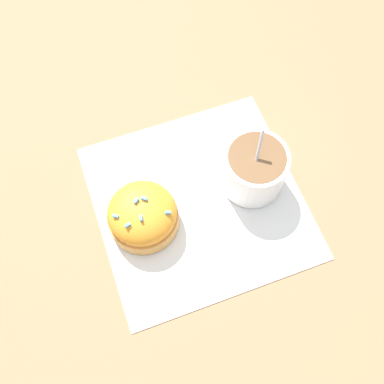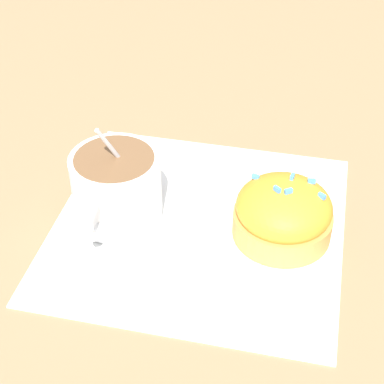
{
  "view_description": "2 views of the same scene",
  "coord_description": "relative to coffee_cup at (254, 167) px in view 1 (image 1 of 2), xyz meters",
  "views": [
    {
      "loc": [
        0.08,
        0.22,
        0.56
      ],
      "look_at": [
        0.01,
        -0.0,
        0.04
      ],
      "focal_mm": 42.0,
      "sensor_mm": 36.0,
      "label": 1
    },
    {
      "loc": [
        0.11,
        -0.44,
        0.41
      ],
      "look_at": [
        -0.01,
        0.0,
        0.04
      ],
      "focal_mm": 60.0,
      "sensor_mm": 36.0,
      "label": 2
    }
  ],
  "objects": [
    {
      "name": "ground_plane",
      "position": [
        0.08,
        0.01,
        -0.04
      ],
      "size": [
        3.0,
        3.0,
        0.0
      ],
      "primitive_type": "plane",
      "color": "#93704C"
    },
    {
      "name": "coffee_cup",
      "position": [
        0.0,
        0.0,
        0.0
      ],
      "size": [
        0.08,
        0.11,
        0.11
      ],
      "color": "white",
      "rests_on": "paper_napkin"
    },
    {
      "name": "paper_napkin",
      "position": [
        0.08,
        0.01,
        -0.04
      ],
      "size": [
        0.28,
        0.28,
        0.0
      ],
      "color": "white",
      "rests_on": "ground_plane"
    },
    {
      "name": "frosted_pastry",
      "position": [
        0.15,
        0.02,
        -0.01
      ],
      "size": [
        0.09,
        0.09,
        0.06
      ],
      "color": "#D19347",
      "rests_on": "paper_napkin"
    }
  ]
}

